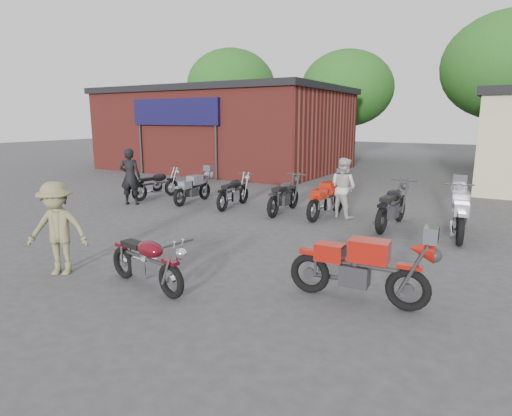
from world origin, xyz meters
The scene contains 18 objects.
ground centered at (0.00, 0.00, 0.00)m, with size 90.00×90.00×0.00m, color #39393C.
brick_building centered at (-9.00, 14.00, 2.00)m, with size 12.00×8.00×4.00m, color maroon.
tree_0 centered at (-14.00, 22.00, 4.10)m, with size 6.56×6.56×8.20m, color #154713, non-canonical shape.
tree_1 centered at (-5.00, 22.00, 3.70)m, with size 5.92×5.92×7.40m, color #154713, non-canonical shape.
tree_2 centered at (4.00, 22.00, 4.40)m, with size 7.04×7.04×8.80m, color #154713, non-canonical shape.
vintage_motorcycle centered at (-0.31, -0.82, 0.52)m, with size 1.79×0.59×1.04m, color #4F0913, non-canonical shape.
sportbike centered at (2.79, 0.41, 0.59)m, with size 2.03×0.67×1.18m, color #AB170E, non-canonical shape.
helmet centered at (-1.11, 0.01, 0.13)m, with size 0.28×0.28×0.26m, color #AE2112.
person_dark centered at (-5.77, 3.99, 0.90)m, with size 0.66×0.43×1.80m, color black.
person_light centered at (0.65, 5.70, 0.83)m, with size 0.81×0.63×1.66m, color #BBBBB7.
person_tan centered at (-2.12, -1.12, 0.83)m, with size 1.07×0.61×1.65m, color olive.
row_bike_0 centered at (-5.83, 5.21, 0.54)m, with size 1.85×0.61×1.08m, color black, non-canonical shape.
row_bike_1 centered at (-4.24, 5.23, 0.53)m, with size 1.84×0.61×1.07m, color gray, non-canonical shape.
row_bike_2 centered at (-2.70, 5.29, 0.54)m, with size 1.86×0.61×1.08m, color black, non-canonical shape.
row_bike_3 centered at (-1.00, 5.39, 0.58)m, with size 1.99×0.66×1.16m, color #252528, non-canonical shape.
row_bike_4 centered at (0.28, 5.48, 0.59)m, with size 2.03×0.67×1.18m, color red, non-canonical shape.
row_bike_5 centered at (2.11, 5.26, 0.62)m, with size 2.12×0.70×1.23m, color black, non-canonical shape.
row_bike_6 centered at (3.66, 5.14, 0.62)m, with size 2.14×0.71×1.24m, color #9999A7, non-canonical shape.
Camera 1 is at (4.54, -5.55, 2.71)m, focal length 30.00 mm.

